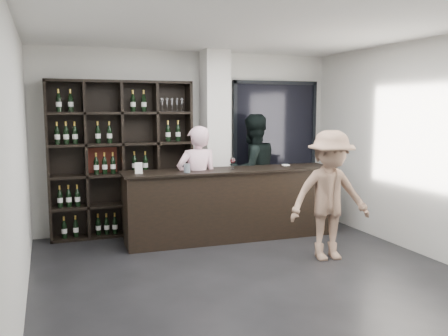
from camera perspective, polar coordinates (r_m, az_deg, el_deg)
name	(u,v)px	position (r m, az deg, el deg)	size (l,w,h in m)	color
floor	(258,281)	(5.67, 4.09, -13.36)	(5.00, 5.50, 0.01)	black
wine_shelf	(122,159)	(7.50, -12.17, 1.07)	(2.20, 0.35, 2.40)	black
structural_column	(215,141)	(7.75, -1.07, 3.29)	(0.40, 0.40, 2.90)	silver
glass_panel	(275,141)	(8.43, 6.16, 3.23)	(1.60, 0.08, 2.10)	black
tasting_counter	(231,204)	(7.21, 0.86, -4.35)	(3.26, 0.68, 1.07)	black
taster_pink	(198,184)	(7.08, -3.20, -1.90)	(0.63, 0.41, 1.73)	#ECB9C8
taster_black	(252,171)	(7.88, 3.44, -0.37)	(0.92, 0.71, 1.88)	black
customer	(330,196)	(6.35, 12.61, -3.25)	(1.10, 0.63, 1.70)	#916E58
wine_glass	(233,162)	(7.10, 1.05, 0.67)	(0.09, 0.09, 0.20)	white
spit_cup	(187,168)	(6.76, -4.48, -0.02)	(0.09, 0.09, 0.13)	#9AADBC
napkin_stack	(286,165)	(7.61, 7.42, 0.36)	(0.11, 0.11, 0.02)	white
card_stand	(139,168)	(6.75, -10.24, -0.01)	(0.10, 0.05, 0.15)	white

